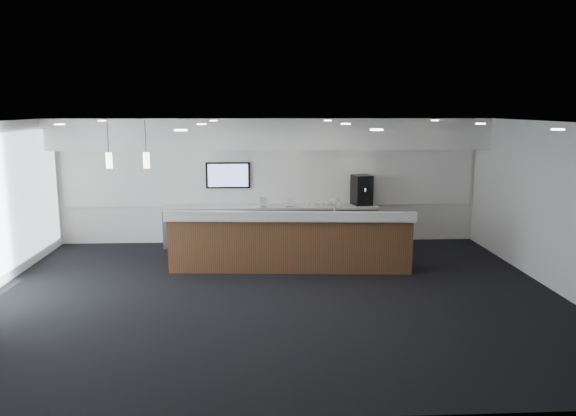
{
  "coord_description": "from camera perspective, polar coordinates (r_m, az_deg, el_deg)",
  "views": [
    {
      "loc": [
        -0.25,
        -9.42,
        3.24
      ],
      "look_at": [
        0.3,
        1.3,
        1.31
      ],
      "focal_mm": 35.0,
      "sensor_mm": 36.0,
      "label": 1
    }
  ],
  "objects": [
    {
      "name": "info_sign_left",
      "position": [
        13.1,
        -2.53,
        0.63
      ],
      "size": [
        0.17,
        0.05,
        0.24
      ],
      "primitive_type": "cube",
      "rotation": [
        0.0,
        0.0,
        0.19
      ],
      "color": "white",
      "rests_on": "back_credenza"
    },
    {
      "name": "info_sign_right",
      "position": [
        13.14,
        0.12,
        0.66
      ],
      "size": [
        0.18,
        0.03,
        0.23
      ],
      "primitive_type": "cube",
      "rotation": [
        0.0,
        0.0,
        -0.06
      ],
      "color": "white",
      "rests_on": "back_credenza"
    },
    {
      "name": "alcove_panel",
      "position": [
        13.49,
        -1.84,
        3.19
      ],
      "size": [
        9.8,
        0.06,
        1.4
      ],
      "primitive_type": "cube",
      "color": "white",
      "rests_on": "back_wall"
    },
    {
      "name": "pendant_left",
      "position": [
        10.49,
        -14.78,
        4.42
      ],
      "size": [
        0.12,
        0.12,
        0.3
      ],
      "primitive_type": "cylinder",
      "color": "#FFF3C6",
      "rests_on": "ceiling"
    },
    {
      "name": "cup_1",
      "position": [
        13.24,
        4.53,
        0.37
      ],
      "size": [
        0.13,
        0.13,
        0.09
      ],
      "primitive_type": "imported",
      "rotation": [
        0.0,
        0.0,
        0.65
      ],
      "color": "white",
      "rests_on": "back_credenza"
    },
    {
      "name": "ground",
      "position": [
        9.97,
        -1.34,
        -8.8
      ],
      "size": [
        10.0,
        10.0,
        0.0
      ],
      "primitive_type": "plane",
      "color": "black",
      "rests_on": "ground"
    },
    {
      "name": "cup_2",
      "position": [
        13.22,
        3.93,
        0.37
      ],
      "size": [
        0.11,
        0.11,
        0.09
      ],
      "primitive_type": "imported",
      "rotation": [
        0.0,
        0.0,
        1.29
      ],
      "color": "white",
      "rests_on": "back_credenza"
    },
    {
      "name": "service_counter",
      "position": [
        11.31,
        0.21,
        -3.45
      ],
      "size": [
        4.93,
        1.15,
        1.49
      ],
      "rotation": [
        0.0,
        0.0,
        -0.07
      ],
      "color": "#4C3019",
      "rests_on": "ground"
    },
    {
      "name": "back_credenza",
      "position": [
        13.35,
        -1.79,
        -1.77
      ],
      "size": [
        5.06,
        0.66,
        0.95
      ],
      "color": "#9D9FA5",
      "rests_on": "ground"
    },
    {
      "name": "pendant_right",
      "position": [
        10.66,
        -18.48,
        4.32
      ],
      "size": [
        0.12,
        0.12,
        0.3
      ],
      "primitive_type": "cylinder",
      "color": "#FFF3C6",
      "rests_on": "ceiling"
    },
    {
      "name": "back_wall",
      "position": [
        13.54,
        -1.84,
        2.78
      ],
      "size": [
        10.0,
        0.02,
        3.0
      ],
      "primitive_type": "cube",
      "color": "white",
      "rests_on": "ground"
    },
    {
      "name": "right_wall",
      "position": [
        10.92,
        25.85,
        -0.02
      ],
      "size": [
        0.02,
        8.0,
        3.0
      ],
      "primitive_type": "cube",
      "color": "white",
      "rests_on": "ground"
    },
    {
      "name": "wall_tv",
      "position": [
        13.44,
        -6.11,
        3.32
      ],
      "size": [
        1.05,
        0.08,
        0.62
      ],
      "color": "black",
      "rests_on": "back_wall"
    },
    {
      "name": "cup_0",
      "position": [
        13.26,
        5.13,
        0.38
      ],
      "size": [
        0.09,
        0.09,
        0.09
      ],
      "primitive_type": "imported",
      "color": "white",
      "rests_on": "back_credenza"
    },
    {
      "name": "cup_5",
      "position": [
        13.18,
        2.11,
        0.35
      ],
      "size": [
        0.1,
        0.1,
        0.09
      ],
      "primitive_type": "imported",
      "rotation": [
        0.0,
        0.0,
        3.23
      ],
      "color": "white",
      "rests_on": "back_credenza"
    },
    {
      "name": "soffit_bulkhead",
      "position": [
        12.99,
        -1.83,
        7.57
      ],
      "size": [
        10.0,
        0.9,
        0.7
      ],
      "primitive_type": "cube",
      "color": "white",
      "rests_on": "back_wall"
    },
    {
      "name": "cup_4",
      "position": [
        13.19,
        2.72,
        0.36
      ],
      "size": [
        0.13,
        0.13,
        0.09
      ],
      "primitive_type": "imported",
      "rotation": [
        0.0,
        0.0,
        2.58
      ],
      "color": "white",
      "rests_on": "back_credenza"
    },
    {
      "name": "cup_3",
      "position": [
        13.2,
        3.32,
        0.36
      ],
      "size": [
        0.12,
        0.12,
        0.09
      ],
      "primitive_type": "imported",
      "rotation": [
        0.0,
        0.0,
        1.94
      ],
      "color": "white",
      "rests_on": "back_credenza"
    },
    {
      "name": "ceiling",
      "position": [
        9.43,
        -1.42,
        8.71
      ],
      "size": [
        10.0,
        8.0,
        0.02
      ],
      "primitive_type": "cube",
      "color": "black",
      "rests_on": "back_wall"
    },
    {
      "name": "ceiling_can_lights",
      "position": [
        9.43,
        -1.42,
        8.53
      ],
      "size": [
        7.0,
        5.0,
        0.02
      ],
      "primitive_type": null,
      "color": "silver",
      "rests_on": "ceiling"
    },
    {
      "name": "coffee_machine",
      "position": [
        13.47,
        7.49,
        1.83
      ],
      "size": [
        0.5,
        0.58,
        0.71
      ],
      "rotation": [
        0.0,
        0.0,
        0.23
      ],
      "color": "black",
      "rests_on": "back_credenza"
    }
  ]
}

